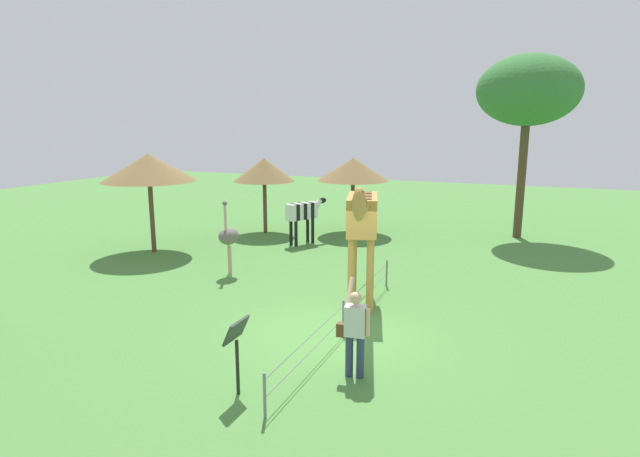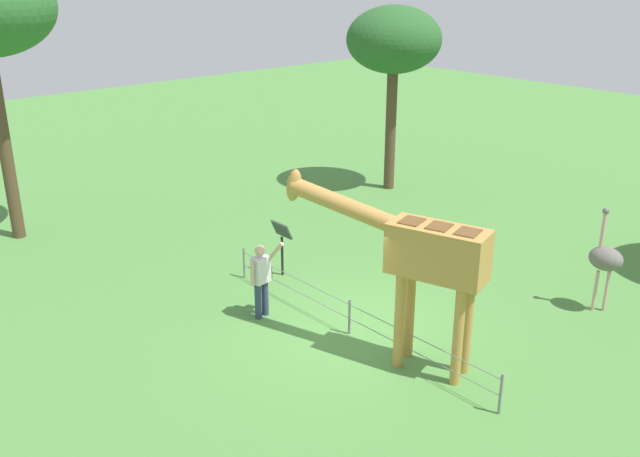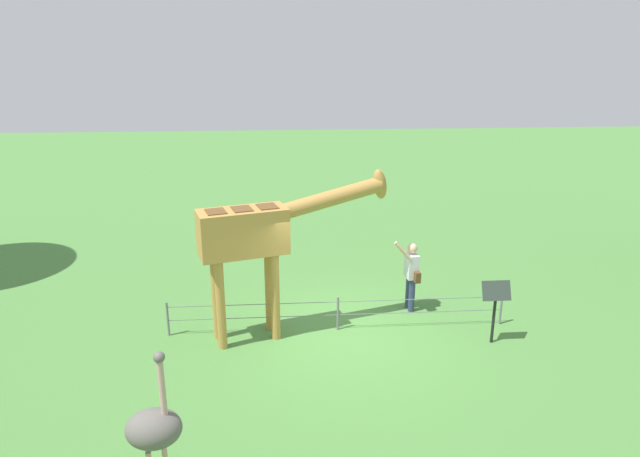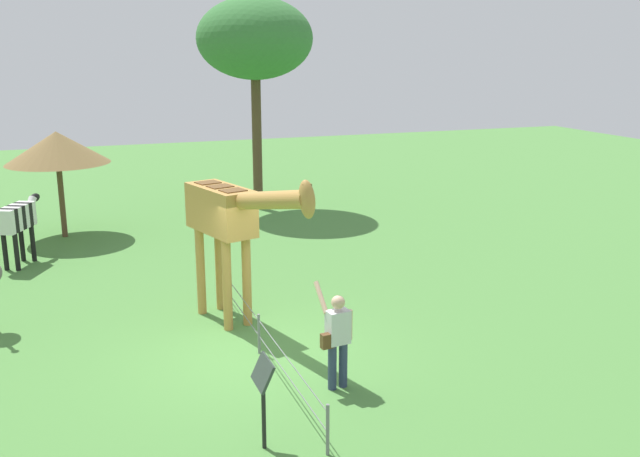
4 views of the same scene
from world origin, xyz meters
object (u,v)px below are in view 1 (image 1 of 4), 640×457
object	(u,v)px
visitor	(355,329)
shade_hut_far	(353,170)
zebra	(303,213)
ostrich	(229,236)
tree_west	(528,91)
giraffe	(362,221)
shade_hut_aside	(264,170)
info_sign	(237,341)
shade_hut_near	(149,168)

from	to	relation	value
visitor	shade_hut_far	bearing A→B (deg)	-160.84
zebra	shade_hut_far	bearing A→B (deg)	157.50
ostrich	tree_west	distance (m)	12.53
giraffe	ostrich	size ratio (longest dim) A/B	1.75
visitor	ostrich	world-z (taller)	ostrich
shade_hut_far	tree_west	size ratio (longest dim) A/B	0.44
giraffe	shade_hut_aside	bearing A→B (deg)	-137.33
zebra	info_sign	xyz separation A→B (m)	(10.33, 3.49, -0.21)
shade_hut_aside	tree_west	world-z (taller)	tree_west
visitor	info_sign	xyz separation A→B (m)	(1.32, -1.59, 0.05)
shade_hut_aside	tree_west	bearing A→B (deg)	107.67
shade_hut_aside	ostrich	bearing A→B (deg)	18.49
zebra	shade_hut_far	size ratio (longest dim) A/B	0.57
zebra	shade_hut_near	distance (m)	5.66
shade_hut_near	zebra	bearing A→B (deg)	126.01
shade_hut_near	info_sign	distance (m)	10.81
giraffe	shade_hut_far	size ratio (longest dim) A/B	1.28
giraffe	tree_west	bearing A→B (deg)	162.02
zebra	shade_hut_aside	xyz separation A→B (m)	(-1.20, -2.27, 1.42)
ostrich	info_sign	bearing A→B (deg)	33.50
tree_west	info_sign	size ratio (longest dim) A/B	5.29
visitor	ostrich	xyz separation A→B (m)	(-4.49, -5.44, 0.27)
giraffe	visitor	distance (m)	3.63
giraffe	visitor	size ratio (longest dim) A/B	2.28
giraffe	visitor	xyz separation A→B (m)	(3.27, 0.95, -1.28)
ostrich	shade_hut_far	xyz separation A→B (m)	(-7.08, 1.42, 1.43)
shade_hut_far	tree_west	bearing A→B (deg)	105.19
tree_west	ostrich	bearing A→B (deg)	-41.35
zebra	ostrich	world-z (taller)	ostrich
tree_west	shade_hut_far	bearing A→B (deg)	-74.81
zebra	shade_hut_near	bearing A→B (deg)	-53.99
giraffe	tree_west	size ratio (longest dim) A/B	0.56
giraffe	shade_hut_aside	xyz separation A→B (m)	(-6.94, -6.40, 0.41)
zebra	info_sign	bearing A→B (deg)	18.65
zebra	visitor	bearing A→B (deg)	29.40
giraffe	shade_hut_far	bearing A→B (deg)	-159.71
giraffe	shade_hut_aside	size ratio (longest dim) A/B	1.28
shade_hut_near	tree_west	distance (m)	14.13
giraffe	ostrich	xyz separation A→B (m)	(-1.22, -4.49, -1.00)
giraffe	tree_west	xyz separation A→B (m)	(-10.02, 3.25, 3.44)
visitor	shade_hut_near	xyz separation A→B (m)	(-5.86, -9.42, 2.05)
ostrich	giraffe	bearing A→B (deg)	74.73
shade_hut_near	tree_west	bearing A→B (deg)	122.36
visitor	tree_west	size ratio (longest dim) A/B	0.25
giraffe	zebra	distance (m)	7.15
visitor	shade_hut_aside	size ratio (longest dim) A/B	0.56
shade_hut_far	tree_west	world-z (taller)	tree_west
info_sign	shade_hut_aside	bearing A→B (deg)	-153.46
visitor	zebra	size ratio (longest dim) A/B	0.98
ostrich	tree_west	size ratio (longest dim) A/B	0.32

